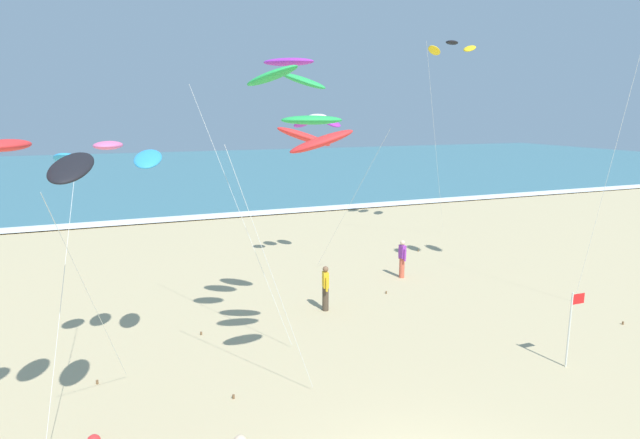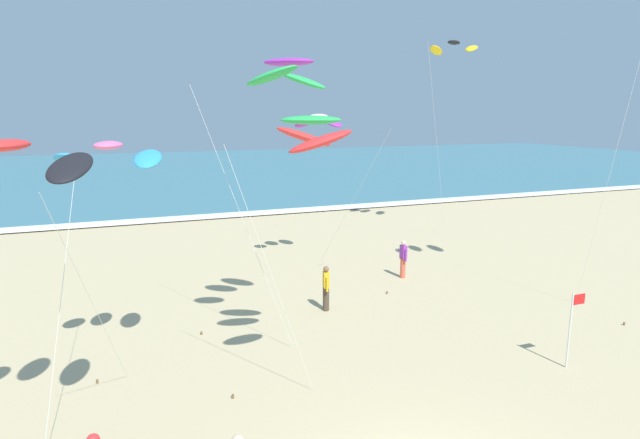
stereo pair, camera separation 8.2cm
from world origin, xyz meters
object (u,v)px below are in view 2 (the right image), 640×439
Objects in this scene: kite_arc_rose_mid at (109,155)px; kite_arc_ivory_low at (319,121)px; kite_arc_scarlet_outer at (6,161)px; kite_arc_charcoal_extra at (454,47)px; lifeguard_flag at (572,323)px; bystander_purple_top at (403,259)px; kite_arc_violet_distant at (289,73)px; kite_arc_emerald_close at (311,133)px; bystander_yellow_top at (326,288)px.

kite_arc_ivory_low is at bearing 42.48° from kite_arc_rose_mid.
kite_arc_charcoal_extra is (18.81, 14.43, 4.17)m from kite_arc_scarlet_outer.
lifeguard_flag is (12.69, -0.38, -4.66)m from kite_arc_scarlet_outer.
kite_arc_ivory_low is at bearing -157.85° from kite_arc_charcoal_extra.
bystander_purple_top is (10.89, 4.83, -4.93)m from kite_arc_rose_mid.
kite_arc_rose_mid is at bearing 161.90° from lifeguard_flag.
lifeguard_flag is at bearing -18.10° from kite_arc_rose_mid.
kite_arc_charcoal_extra is (12.70, 11.03, 2.36)m from kite_arc_violet_distant.
kite_arc_ivory_low is 0.82× the size of kite_arc_violet_distant.
kite_arc_emerald_close is 19.10m from kite_arc_charcoal_extra.
bystander_yellow_top is (-4.33, -2.28, 0.00)m from bystander_purple_top.
kite_arc_violet_distant reaches higher than bystander_yellow_top.
kite_arc_emerald_close is 0.64× the size of kite_arc_charcoal_extra.
kite_arc_violet_distant is at bearing 83.65° from kite_arc_emerald_close.
kite_arc_rose_mid is at bearing -158.74° from bystander_yellow_top.
lifeguard_flag is (4.56, -6.18, 0.45)m from bystander_yellow_top.
kite_arc_ivory_low reaches higher than kite_arc_emerald_close.
lifeguard_flag is (6.86, -1.32, -5.01)m from kite_arc_emerald_close.
kite_arc_rose_mid is 11.11m from kite_arc_ivory_low.
bystander_purple_top is (6.63, 7.15, -5.47)m from kite_arc_emerald_close.
kite_arc_emerald_close is 1.06× the size of kite_arc_scarlet_outer.
kite_arc_scarlet_outer is 24.07m from kite_arc_charcoal_extra.
bystander_yellow_top is at bearing 49.84° from kite_arc_violet_distant.
kite_arc_ivory_low reaches higher than kite_arc_rose_mid.
kite_arc_rose_mid is 12.89m from bystander_purple_top.
kite_arc_emerald_close is (-0.27, -2.47, -1.45)m from kite_arc_violet_distant.
kite_arc_scarlet_outer reaches higher than kite_arc_rose_mid.
kite_arc_rose_mid reaches higher than bystander_purple_top.
kite_arc_emerald_close is at bearing -133.88° from kite_arc_charcoal_extra.
kite_arc_charcoal_extra is at bearing 22.15° from kite_arc_ivory_low.
kite_arc_rose_mid is 0.75× the size of kite_arc_violet_distant.
bystander_yellow_top is 7.70m from lifeguard_flag.
kite_arc_scarlet_outer is at bearing -170.89° from kite_arc_emerald_close.
kite_arc_violet_distant is 2.88m from kite_arc_emerald_close.
kite_arc_rose_mid is 4.95m from kite_arc_violet_distant.
kite_arc_charcoal_extra is 4.98× the size of lifeguard_flag.
bystander_yellow_top is (-10.67, -8.62, -9.28)m from kite_arc_charcoal_extra.
kite_arc_ivory_low is 1.06× the size of kite_arc_scarlet_outer.
kite_arc_emerald_close is at bearing -111.81° from kite_arc_ivory_low.
lifeguard_flag is at bearing -88.47° from bystander_purple_top.
kite_arc_charcoal_extra is at bearing 38.94° from bystander_yellow_top.
bystander_purple_top is at bearing -44.47° from kite_arc_ivory_low.
kite_arc_charcoal_extra reaches higher than kite_arc_emerald_close.
bystander_yellow_top is at bearing 126.38° from lifeguard_flag.
lifeguard_flag is at bearing -10.87° from kite_arc_emerald_close.
kite_arc_charcoal_extra reaches higher than lifeguard_flag.
kite_arc_ivory_low reaches higher than lifeguard_flag.
lifeguard_flag is (6.58, -3.78, -6.47)m from kite_arc_violet_distant.
bystander_purple_top is (12.46, 8.09, -5.11)m from kite_arc_scarlet_outer.
kite_arc_violet_distant is at bearing -130.16° from bystander_yellow_top.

